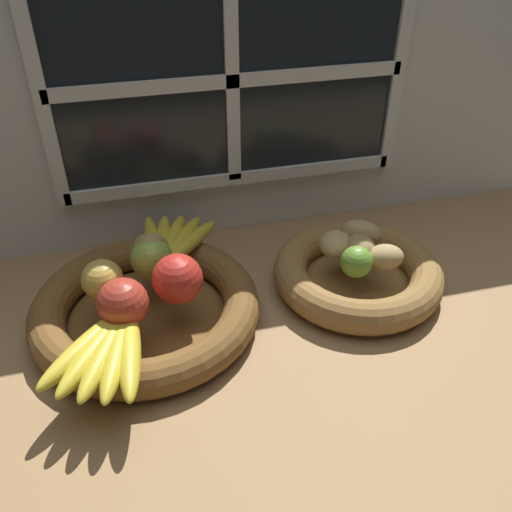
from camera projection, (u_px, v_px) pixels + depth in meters
The scene contains 16 objects.
ground_plane at pixel (272, 322), 92.24cm from camera, with size 140.00×90.00×3.00cm, color #9E774C.
back_wall at pixel (230, 94), 98.63cm from camera, with size 140.00×4.60×55.00cm.
fruit_bowl_left at pixel (146, 308), 88.70cm from camera, with size 37.13×37.13×5.86cm.
fruit_bowl_right at pixel (357, 273), 96.33cm from camera, with size 29.82×29.82×5.86cm.
apple_green_back at pixel (152, 258), 88.72cm from camera, with size 6.97×6.97×6.97cm, color #8CAD3D.
apple_red_front at pixel (123, 303), 79.14cm from camera, with size 7.57×7.57×7.57cm, color #B73828.
apple_golden_left at pixel (102, 280), 84.49cm from camera, with size 6.52×6.52×6.52cm, color gold.
apple_red_right at pixel (177, 279), 83.52cm from camera, with size 7.92×7.92×7.92cm, color red.
pear_brown at pixel (151, 254), 89.50cm from camera, with size 6.29×6.18×7.38cm, color olive.
banana_bunch_front at pixel (108, 348), 74.75cm from camera, with size 15.29×19.96×3.14cm.
banana_bunch_back at pixel (171, 243), 96.34cm from camera, with size 14.25×18.28×2.66cm.
potato_large at pixel (361, 248), 93.23cm from camera, with size 6.09×5.10×4.50cm, color #A38451.
potato_small at pixel (385, 257), 91.51cm from camera, with size 6.29×4.79×4.17cm, color tan.
potato_oblong at pixel (336, 244), 94.79cm from camera, with size 6.61×5.68×4.04cm, color tan.
potato_back at pixel (361, 233), 96.93cm from camera, with size 7.36×4.45×4.75cm, color tan.
lime_near at pixel (356, 261), 89.50cm from camera, with size 5.33×5.33×5.33cm, color #6B9E33.
Camera 1 is at (-20.01, -65.67, 61.18)cm, focal length 38.16 mm.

